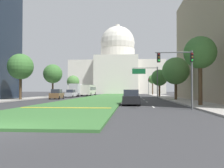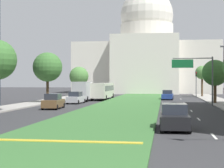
% 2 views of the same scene
% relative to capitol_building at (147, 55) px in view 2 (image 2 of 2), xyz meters
% --- Properties ---
extents(ground_plane, '(260.00, 260.00, 0.00)m').
position_rel_capitol_building_xyz_m(ground_plane, '(0.00, -48.42, -10.73)').
color(ground_plane, '#333335').
extents(grass_median, '(8.98, 88.53, 0.14)m').
position_rel_capitol_building_xyz_m(grass_median, '(0.00, -53.34, -10.66)').
color(grass_median, '#386B33').
rests_on(grass_median, ground_plane).
extents(median_curb_nose, '(8.08, 0.50, 0.04)m').
position_rel_capitol_building_xyz_m(median_curb_nose, '(0.00, -86.00, -10.57)').
color(median_curb_nose, gold).
rests_on(median_curb_nose, grass_median).
extents(lane_dashes_right, '(0.16, 48.17, 0.01)m').
position_rel_capitol_building_xyz_m(lane_dashes_right, '(8.04, -58.89, -10.73)').
color(lane_dashes_right, silver).
rests_on(lane_dashes_right, ground_plane).
extents(sidewalk_left, '(4.00, 88.53, 0.15)m').
position_rel_capitol_building_xyz_m(sidewalk_left, '(-13.60, -58.26, -10.66)').
color(sidewalk_left, '#9E9991').
rests_on(sidewalk_left, ground_plane).
extents(capitol_building, '(39.13, 24.44, 30.30)m').
position_rel_capitol_building_xyz_m(capitol_building, '(0.00, 0.00, 0.00)').
color(capitol_building, silver).
rests_on(capitol_building, ground_plane).
extents(traffic_light_far_right, '(0.28, 0.35, 5.20)m').
position_rel_capitol_building_xyz_m(traffic_light_far_right, '(11.10, -32.52, -7.42)').
color(traffic_light_far_right, '#515456').
rests_on(traffic_light_far_right, ground_plane).
extents(overhead_guide_sign, '(5.36, 0.20, 6.50)m').
position_rel_capitol_building_xyz_m(overhead_guide_sign, '(9.33, -55.27, -6.10)').
color(overhead_guide_sign, '#515456').
rests_on(overhead_guide_sign, ground_plane).
extents(street_tree_left_far, '(4.37, 4.37, 7.58)m').
position_rel_capitol_building_xyz_m(street_tree_left_far, '(-12.13, -51.90, -5.37)').
color(street_tree_left_far, '#4C3823').
rests_on(street_tree_left_far, ground_plane).
extents(street_tree_right_far, '(3.78, 3.78, 6.39)m').
position_rel_capitol_building_xyz_m(street_tree_right_far, '(12.34, -49.83, -6.27)').
color(street_tree_right_far, '#4C3823').
rests_on(street_tree_right_far, ground_plane).
extents(street_tree_left_distant, '(4.09, 4.09, 6.39)m').
position_rel_capitol_building_xyz_m(street_tree_left_distant, '(-13.09, -27.68, -6.41)').
color(street_tree_left_distant, '#4C3823').
rests_on(street_tree_left_distant, ground_plane).
extents(street_tree_right_distant, '(2.82, 2.82, 6.50)m').
position_rel_capitol_building_xyz_m(street_tree_right_distant, '(12.80, -26.45, -5.73)').
color(street_tree_right_distant, '#4C3823').
rests_on(street_tree_right_distant, ground_plane).
extents(sedan_lead_stopped, '(2.02, 4.68, 1.76)m').
position_rel_capitol_building_xyz_m(sedan_lead_stopped, '(5.77, -79.29, -9.91)').
color(sedan_lead_stopped, black).
rests_on(sedan_lead_stopped, ground_plane).
extents(sedan_midblock, '(2.07, 4.41, 1.83)m').
position_rel_capitol_building_xyz_m(sedan_midblock, '(-7.96, -62.50, -9.89)').
color(sedan_midblock, brown).
rests_on(sedan_midblock, ground_plane).
extents(sedan_distant, '(1.99, 4.44, 1.75)m').
position_rel_capitol_building_xyz_m(sedan_distant, '(-7.78, -52.05, -9.92)').
color(sedan_distant, '#BCBCC1').
rests_on(sedan_distant, ground_plane).
extents(sedan_far_horizon, '(2.19, 4.70, 1.71)m').
position_rel_capitol_building_xyz_m(sedan_far_horizon, '(5.62, -38.83, -9.93)').
color(sedan_far_horizon, navy).
rests_on(sedan_far_horizon, ground_plane).
extents(box_truck_delivery, '(2.40, 6.40, 3.20)m').
position_rel_capitol_building_xyz_m(box_truck_delivery, '(-8.06, -45.97, -9.06)').
color(box_truck_delivery, '#4C5156').
rests_on(box_truck_delivery, ground_plane).
extents(city_bus, '(2.62, 11.00, 2.95)m').
position_rel_capitol_building_xyz_m(city_bus, '(-5.77, -40.39, -8.96)').
color(city_bus, beige).
rests_on(city_bus, ground_plane).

